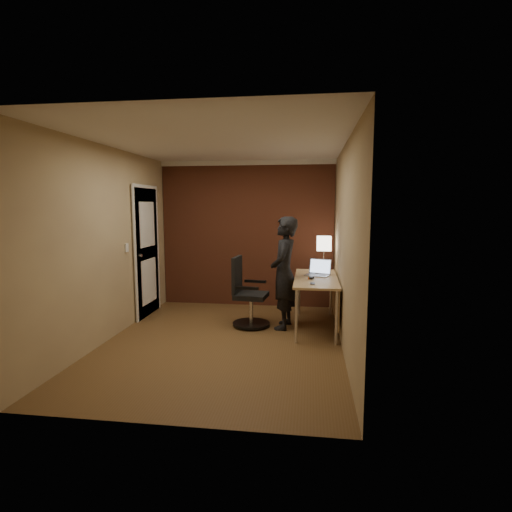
% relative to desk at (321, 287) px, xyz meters
% --- Properties ---
extents(room, '(4.00, 4.00, 4.00)m').
position_rel_desk_xyz_m(room, '(-1.53, 0.78, 0.77)').
color(room, brown).
rests_on(room, ground).
extents(desk, '(0.60, 1.50, 0.73)m').
position_rel_desk_xyz_m(desk, '(0.00, 0.00, 0.00)').
color(desk, '#DAB37D').
rests_on(desk, ground).
extents(desk_lamp, '(0.22, 0.22, 0.54)m').
position_rel_desk_xyz_m(desk_lamp, '(0.05, 0.66, 0.55)').
color(desk_lamp, silver).
rests_on(desk_lamp, desk).
extents(laptop, '(0.40, 0.36, 0.23)m').
position_rel_desk_xyz_m(laptop, '(-0.03, 0.20, 0.19)').
color(laptop, silver).
rests_on(laptop, desk).
extents(mouse, '(0.09, 0.11, 0.03)m').
position_rel_desk_xyz_m(mouse, '(-0.14, -0.12, 0.14)').
color(mouse, black).
rests_on(mouse, desk).
extents(phone, '(0.06, 0.12, 0.01)m').
position_rel_desk_xyz_m(phone, '(-0.12, -0.48, 0.13)').
color(phone, black).
rests_on(phone, desk).
extents(office_chair, '(0.54, 0.58, 0.99)m').
position_rel_desk_xyz_m(office_chair, '(-1.06, -0.05, -0.16)').
color(office_chair, black).
rests_on(office_chair, ground).
extents(person, '(0.44, 0.62, 1.59)m').
position_rel_desk_xyz_m(person, '(-0.52, -0.06, 0.19)').
color(person, black).
rests_on(person, ground).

